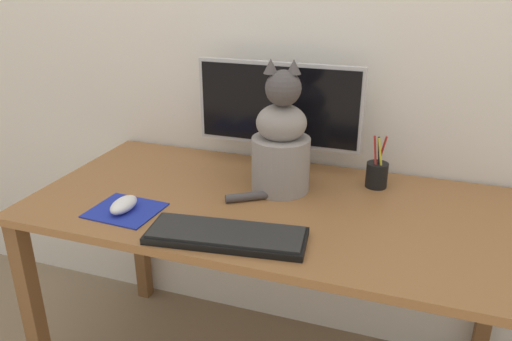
% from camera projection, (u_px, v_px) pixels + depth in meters
% --- Properties ---
extents(wall_back, '(7.00, 0.04, 2.50)m').
position_uv_depth(wall_back, '(310.00, 10.00, 1.65)').
color(wall_back, silver).
rests_on(wall_back, ground_plane).
extents(desk, '(1.47, 0.71, 0.72)m').
position_uv_depth(desk, '(272.00, 228.00, 1.55)').
color(desk, brown).
rests_on(desk, ground_plane).
extents(monitor, '(0.57, 0.17, 0.38)m').
position_uv_depth(monitor, '(278.00, 111.00, 1.68)').
color(monitor, '#B2B2B7').
rests_on(monitor, desk).
extents(keyboard, '(0.44, 0.20, 0.02)m').
position_uv_depth(keyboard, '(226.00, 235.00, 1.31)').
color(keyboard, black).
rests_on(keyboard, desk).
extents(mousepad_left, '(0.21, 0.18, 0.00)m').
position_uv_depth(mousepad_left, '(125.00, 210.00, 1.46)').
color(mousepad_left, '#1E2D9E').
rests_on(mousepad_left, desk).
extents(computer_mouse_left, '(0.06, 0.11, 0.04)m').
position_uv_depth(computer_mouse_left, '(124.00, 205.00, 1.45)').
color(computer_mouse_left, white).
rests_on(computer_mouse_left, mousepad_left).
extents(cat, '(0.24, 0.27, 0.42)m').
position_uv_depth(cat, '(281.00, 144.00, 1.54)').
color(cat, gray).
rests_on(cat, desk).
extents(pen_cup, '(0.07, 0.07, 0.17)m').
position_uv_depth(pen_cup, '(377.00, 174.00, 1.60)').
color(pen_cup, black).
rests_on(pen_cup, desk).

